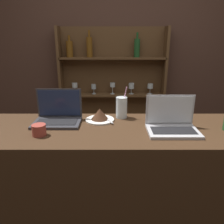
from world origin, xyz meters
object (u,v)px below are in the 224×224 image
water_glass (121,107)px  cake_plate (100,116)px  coffee_cup (39,130)px  laptop_far (172,123)px  laptop_near (58,115)px

water_glass → cake_plate: bearing=-157.6°
coffee_cup → laptop_far: bearing=5.3°
cake_plate → laptop_far: bearing=-21.3°
water_glass → coffee_cup: (-0.50, -0.32, -0.04)m
laptop_near → water_glass: size_ratio=1.37×
coffee_cup → laptop_near: bearing=74.4°
cake_plate → water_glass: water_glass is taller
laptop_far → water_glass: water_glass is taller
laptop_far → cake_plate: 0.49m
laptop_near → coffee_cup: (-0.06, -0.22, -0.02)m
water_glass → laptop_near: bearing=-167.4°
cake_plate → water_glass: size_ratio=0.88×
laptop_near → water_glass: bearing=12.6°
water_glass → laptop_far: bearing=-38.7°
coffee_cup → water_glass: bearing=32.3°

